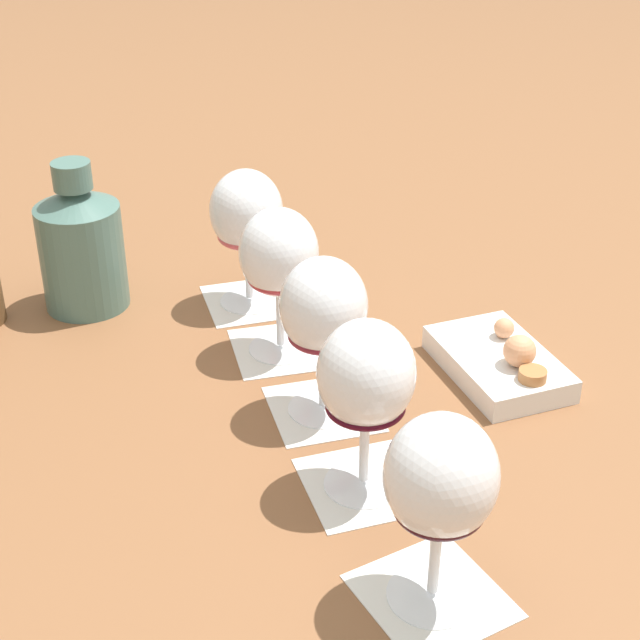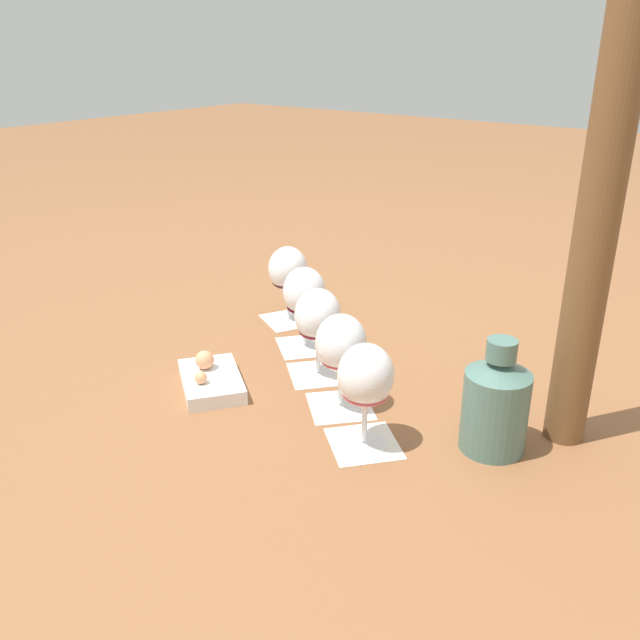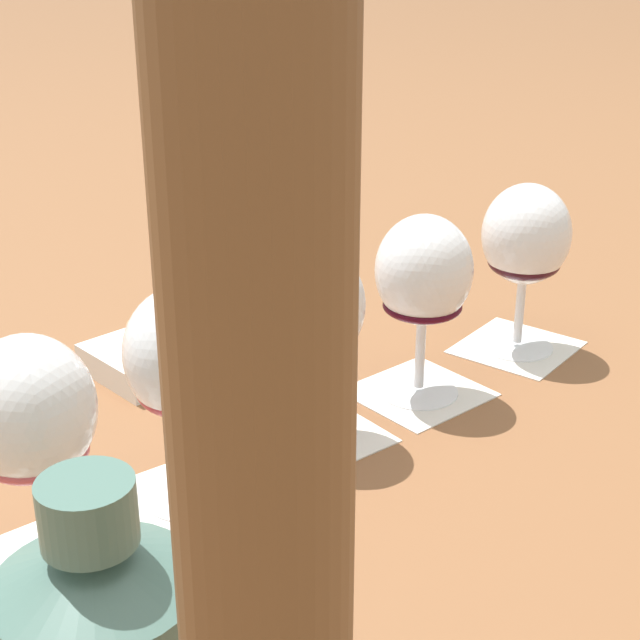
{
  "view_description": "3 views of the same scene",
  "coord_description": "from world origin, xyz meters",
  "px_view_note": "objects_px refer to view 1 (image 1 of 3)",
  "views": [
    {
      "loc": [
        0.45,
        -0.68,
        0.57
      ],
      "look_at": [
        0.0,
        0.0,
        0.11
      ],
      "focal_mm": 55.0,
      "sensor_mm": 36.0,
      "label": 1
    },
    {
      "loc": [
        -0.69,
        0.91,
        0.59
      ],
      "look_at": [
        0.0,
        0.0,
        0.11
      ],
      "focal_mm": 38.0,
      "sensor_mm": 36.0,
      "label": 2
    },
    {
      "loc": [
        -0.7,
        -0.13,
        0.42
      ],
      "look_at": [
        0.0,
        0.0,
        0.11
      ],
      "focal_mm": 55.0,
      "sensor_mm": 36.0,
      "label": 3
    }
  ],
  "objects_px": {
    "wine_glass_4": "(440,485)",
    "wine_glass_2": "(322,313)",
    "wine_glass_1": "(279,260)",
    "wine_glass_3": "(366,381)",
    "wine_glass_0": "(247,217)",
    "snack_dish": "(500,362)",
    "ceramic_vase": "(81,245)"
  },
  "relations": [
    {
      "from": "wine_glass_0",
      "to": "wine_glass_3",
      "type": "height_order",
      "value": "same"
    },
    {
      "from": "wine_glass_1",
      "to": "wine_glass_2",
      "type": "bearing_deg",
      "value": -35.49
    },
    {
      "from": "wine_glass_3",
      "to": "snack_dish",
      "type": "xyz_separation_m",
      "value": [
        0.03,
        0.24,
        -0.1
      ]
    },
    {
      "from": "wine_glass_1",
      "to": "snack_dish",
      "type": "height_order",
      "value": "wine_glass_1"
    },
    {
      "from": "wine_glass_1",
      "to": "wine_glass_4",
      "type": "xyz_separation_m",
      "value": [
        0.32,
        -0.24,
        0.0
      ]
    },
    {
      "from": "wine_glass_1",
      "to": "wine_glass_2",
      "type": "xyz_separation_m",
      "value": [
        0.1,
        -0.07,
        0.0
      ]
    },
    {
      "from": "wine_glass_3",
      "to": "wine_glass_1",
      "type": "bearing_deg",
      "value": 142.45
    },
    {
      "from": "wine_glass_1",
      "to": "wine_glass_3",
      "type": "height_order",
      "value": "same"
    },
    {
      "from": "wine_glass_4",
      "to": "snack_dish",
      "type": "distance_m",
      "value": 0.35
    },
    {
      "from": "wine_glass_3",
      "to": "ceramic_vase",
      "type": "relative_size",
      "value": 0.92
    },
    {
      "from": "wine_glass_2",
      "to": "snack_dish",
      "type": "height_order",
      "value": "wine_glass_2"
    },
    {
      "from": "ceramic_vase",
      "to": "wine_glass_1",
      "type": "bearing_deg",
      "value": 9.01
    },
    {
      "from": "wine_glass_2",
      "to": "wine_glass_4",
      "type": "distance_m",
      "value": 0.27
    },
    {
      "from": "ceramic_vase",
      "to": "wine_glass_3",
      "type": "bearing_deg",
      "value": -13.86
    },
    {
      "from": "wine_glass_2",
      "to": "ceramic_vase",
      "type": "bearing_deg",
      "value": 174.9
    },
    {
      "from": "wine_glass_0",
      "to": "wine_glass_3",
      "type": "bearing_deg",
      "value": -37.16
    },
    {
      "from": "wine_glass_1",
      "to": "ceramic_vase",
      "type": "relative_size",
      "value": 0.92
    },
    {
      "from": "wine_glass_3",
      "to": "wine_glass_4",
      "type": "distance_m",
      "value": 0.15
    },
    {
      "from": "wine_glass_1",
      "to": "snack_dish",
      "type": "xyz_separation_m",
      "value": [
        0.23,
        0.09,
        -0.1
      ]
    },
    {
      "from": "wine_glass_3",
      "to": "snack_dish",
      "type": "relative_size",
      "value": 0.89
    },
    {
      "from": "wine_glass_1",
      "to": "wine_glass_3",
      "type": "bearing_deg",
      "value": -37.55
    },
    {
      "from": "wine_glass_0",
      "to": "wine_glass_4",
      "type": "distance_m",
      "value": 0.52
    },
    {
      "from": "wine_glass_0",
      "to": "wine_glass_1",
      "type": "bearing_deg",
      "value": -36.34
    },
    {
      "from": "wine_glass_3",
      "to": "wine_glass_4",
      "type": "bearing_deg",
      "value": -37.23
    },
    {
      "from": "wine_glass_4",
      "to": "ceramic_vase",
      "type": "relative_size",
      "value": 0.92
    },
    {
      "from": "wine_glass_1",
      "to": "wine_glass_4",
      "type": "distance_m",
      "value": 0.4
    },
    {
      "from": "wine_glass_4",
      "to": "ceramic_vase",
      "type": "distance_m",
      "value": 0.61
    },
    {
      "from": "wine_glass_4",
      "to": "wine_glass_2",
      "type": "bearing_deg",
      "value": 141.67
    },
    {
      "from": "wine_glass_0",
      "to": "wine_glass_2",
      "type": "bearing_deg",
      "value": -35.91
    },
    {
      "from": "wine_glass_3",
      "to": "ceramic_vase",
      "type": "bearing_deg",
      "value": 166.14
    },
    {
      "from": "wine_glass_2",
      "to": "ceramic_vase",
      "type": "relative_size",
      "value": 0.92
    },
    {
      "from": "wine_glass_0",
      "to": "snack_dish",
      "type": "bearing_deg",
      "value": 2.58
    }
  ]
}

